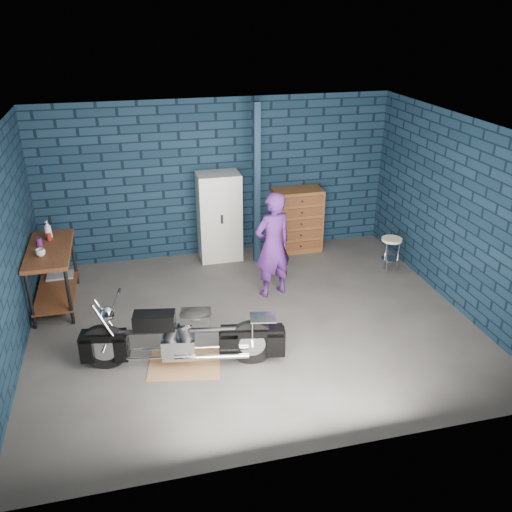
{
  "coord_description": "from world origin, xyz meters",
  "views": [
    {
      "loc": [
        -1.5,
        -6.3,
        4.06
      ],
      "look_at": [
        0.13,
        0.3,
        0.88
      ],
      "focal_mm": 38.0,
      "sensor_mm": 36.0,
      "label": 1
    }
  ],
  "objects_px": {
    "motorcycle": "(182,333)",
    "shop_stool": "(390,255)",
    "tool_chest": "(297,220)",
    "storage_bin": "(61,281)",
    "person": "(273,245)",
    "workbench": "(54,277)",
    "locker": "(219,217)"
  },
  "relations": [
    {
      "from": "workbench",
      "to": "shop_stool",
      "type": "bearing_deg",
      "value": -2.21
    },
    {
      "from": "storage_bin",
      "to": "person",
      "type": "bearing_deg",
      "value": -16.63
    },
    {
      "from": "workbench",
      "to": "motorcycle",
      "type": "relative_size",
      "value": 0.66
    },
    {
      "from": "tool_chest",
      "to": "shop_stool",
      "type": "bearing_deg",
      "value": -45.3
    },
    {
      "from": "storage_bin",
      "to": "tool_chest",
      "type": "bearing_deg",
      "value": 7.6
    },
    {
      "from": "motorcycle",
      "to": "storage_bin",
      "type": "distance_m",
      "value": 2.94
    },
    {
      "from": "motorcycle",
      "to": "shop_stool",
      "type": "xyz_separation_m",
      "value": [
        3.62,
        1.74,
        -0.16
      ]
    },
    {
      "from": "storage_bin",
      "to": "tool_chest",
      "type": "distance_m",
      "value": 4.08
    },
    {
      "from": "person",
      "to": "tool_chest",
      "type": "relative_size",
      "value": 1.44
    },
    {
      "from": "person",
      "to": "shop_stool",
      "type": "relative_size",
      "value": 2.7
    },
    {
      "from": "workbench",
      "to": "shop_stool",
      "type": "xyz_separation_m",
      "value": [
        5.26,
        -0.2,
        -0.15
      ]
    },
    {
      "from": "motorcycle",
      "to": "storage_bin",
      "type": "relative_size",
      "value": 5.32
    },
    {
      "from": "person",
      "to": "tool_chest",
      "type": "xyz_separation_m",
      "value": [
        0.86,
        1.48,
        -0.25
      ]
    },
    {
      "from": "workbench",
      "to": "locker",
      "type": "xyz_separation_m",
      "value": [
        2.64,
        1.03,
        0.31
      ]
    },
    {
      "from": "motorcycle",
      "to": "shop_stool",
      "type": "bearing_deg",
      "value": 36.33
    },
    {
      "from": "storage_bin",
      "to": "shop_stool",
      "type": "bearing_deg",
      "value": -7.54
    },
    {
      "from": "motorcycle",
      "to": "person",
      "type": "height_order",
      "value": "person"
    },
    {
      "from": "workbench",
      "to": "tool_chest",
      "type": "distance_m",
      "value": 4.17
    },
    {
      "from": "workbench",
      "to": "person",
      "type": "height_order",
      "value": "person"
    },
    {
      "from": "workbench",
      "to": "locker",
      "type": "bearing_deg",
      "value": 21.22
    },
    {
      "from": "storage_bin",
      "to": "tool_chest",
      "type": "xyz_separation_m",
      "value": [
        4.02,
        0.54,
        0.44
      ]
    },
    {
      "from": "tool_chest",
      "to": "shop_stool",
      "type": "height_order",
      "value": "tool_chest"
    },
    {
      "from": "person",
      "to": "tool_chest",
      "type": "height_order",
      "value": "person"
    },
    {
      "from": "person",
      "to": "shop_stool",
      "type": "height_order",
      "value": "person"
    },
    {
      "from": "person",
      "to": "storage_bin",
      "type": "distance_m",
      "value": 3.37
    },
    {
      "from": "motorcycle",
      "to": "storage_bin",
      "type": "height_order",
      "value": "motorcycle"
    },
    {
      "from": "motorcycle",
      "to": "tool_chest",
      "type": "relative_size",
      "value": 1.86
    },
    {
      "from": "workbench",
      "to": "shop_stool",
      "type": "relative_size",
      "value": 2.32
    },
    {
      "from": "workbench",
      "to": "person",
      "type": "relative_size",
      "value": 0.86
    },
    {
      "from": "workbench",
      "to": "motorcycle",
      "type": "xyz_separation_m",
      "value": [
        1.64,
        -1.94,
        0.01
      ]
    },
    {
      "from": "workbench",
      "to": "locker",
      "type": "relative_size",
      "value": 0.92
    },
    {
      "from": "person",
      "to": "shop_stool",
      "type": "xyz_separation_m",
      "value": [
        2.08,
        0.25,
        -0.51
      ]
    }
  ]
}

